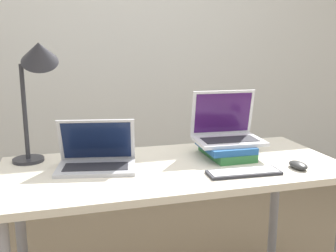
{
  "coord_description": "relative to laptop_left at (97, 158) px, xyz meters",
  "views": [
    {
      "loc": [
        -0.48,
        -1.26,
        1.3
      ],
      "look_at": [
        -0.03,
        0.34,
        0.93
      ],
      "focal_mm": 42.0,
      "sensor_mm": 36.0,
      "label": 1
    }
  ],
  "objects": [
    {
      "name": "wall_back",
      "position": [
        0.33,
        1.45,
        0.55
      ],
      "size": [
        8.0,
        0.05,
        2.7
      ],
      "color": "silver",
      "rests_on": "ground_plane"
    },
    {
      "name": "desk",
      "position": [
        0.33,
        -0.05,
        -0.13
      ],
      "size": [
        1.5,
        0.67,
        0.75
      ],
      "color": "beige",
      "rests_on": "ground_plane"
    },
    {
      "name": "laptop_left",
      "position": [
        0.0,
        0.0,
        0.0
      ],
      "size": [
        0.37,
        0.27,
        0.21
      ],
      "color": "#B2B2B7",
      "rests_on": "desk"
    },
    {
      "name": "book_stack",
      "position": [
        0.61,
        0.01,
        -0.01
      ],
      "size": [
        0.22,
        0.28,
        0.07
      ],
      "color": "#33753D",
      "rests_on": "desk"
    },
    {
      "name": "laptop_on_books",
      "position": [
        0.63,
        0.04,
        0.07
      ],
      "size": [
        0.33,
        0.25,
        0.24
      ],
      "color": "silver",
      "rests_on": "book_stack"
    },
    {
      "name": "wireless_keyboard",
      "position": [
        0.58,
        -0.24,
        -0.04
      ],
      "size": [
        0.31,
        0.12,
        0.01
      ],
      "color": "#28282D",
      "rests_on": "desk"
    },
    {
      "name": "mouse",
      "position": [
        0.84,
        -0.24,
        -0.03
      ],
      "size": [
        0.06,
        0.11,
        0.03
      ],
      "color": "#2D2D2D",
      "rests_on": "desk"
    },
    {
      "name": "desk_lamp",
      "position": [
        -0.22,
        0.15,
        0.39
      ],
      "size": [
        0.23,
        0.2,
        0.58
      ],
      "color": "#28282D",
      "rests_on": "desk"
    }
  ]
}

